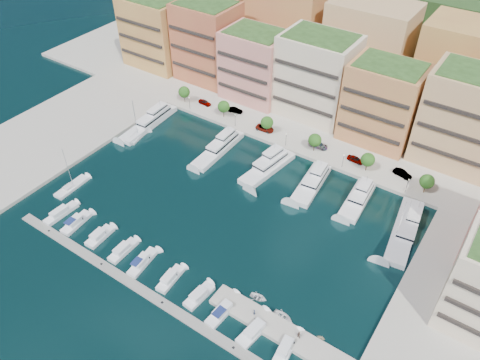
{
  "coord_description": "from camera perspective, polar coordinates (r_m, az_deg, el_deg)",
  "views": [
    {
      "loc": [
        51.43,
        -68.03,
        82.41
      ],
      "look_at": [
        1.07,
        5.86,
        6.0
      ],
      "focal_mm": 35.0,
      "sensor_mm": 36.0,
      "label": 1
    }
  ],
  "objects": [
    {
      "name": "yacht_0",
      "position": [
        150.59,
        -10.82,
        7.1
      ],
      "size": [
        5.84,
        23.44,
        7.3
      ],
      "color": "white",
      "rests_on": "ground"
    },
    {
      "name": "tree_2",
      "position": [
        140.98,
        3.31,
        7.01
      ],
      "size": [
        3.8,
        3.8,
        5.65
      ],
      "color": "#473323",
      "rests_on": "north_quay"
    },
    {
      "name": "backblock_2",
      "position": [
        163.52,
        15.29,
        15.15
      ],
      "size": [
        26.0,
        18.0,
        30.0
      ],
      "primitive_type": "cube",
      "color": "tan",
      "rests_on": "north_quay"
    },
    {
      "name": "hillside",
      "position": [
        202.81,
        17.13,
        14.78
      ],
      "size": [
        240.0,
        40.0,
        58.0
      ],
      "primitive_type": "cube",
      "color": "#1F3415",
      "rests_on": "ground"
    },
    {
      "name": "tree_1",
      "position": [
        148.43,
        -2.01,
        8.93
      ],
      "size": [
        3.8,
        3.8,
        5.65
      ],
      "color": "#473323",
      "rests_on": "north_quay"
    },
    {
      "name": "ground",
      "position": [
        118.6,
        -2.02,
        -3.54
      ],
      "size": [
        400.0,
        400.0,
        0.0
      ],
      "primitive_type": "plane",
      "color": "black",
      "rests_on": "ground"
    },
    {
      "name": "apartment_2",
      "position": [
        156.15,
        1.88,
        13.82
      ],
      "size": [
        20.0,
        15.5,
        22.8
      ],
      "color": "tan",
      "rests_on": "north_quay"
    },
    {
      "name": "apartment_5",
      "position": [
        138.32,
        25.81,
        6.69
      ],
      "size": [
        22.0,
        16.5,
        26.8
      ],
      "color": "tan",
      "rests_on": "north_quay"
    },
    {
      "name": "person_0",
      "position": [
        96.93,
        1.76,
        -15.81
      ],
      "size": [
        0.55,
        0.66,
        1.56
      ],
      "primitive_type": "imported",
      "rotation": [
        0.0,
        0.0,
        1.92
      ],
      "color": "#27344F",
      "rests_on": "finger_pier"
    },
    {
      "name": "cruiser_6",
      "position": [
        100.96,
        -5.03,
        -13.91
      ],
      "size": [
        3.16,
        7.47,
        2.55
      ],
      "color": "white",
      "rests_on": "ground"
    },
    {
      "name": "south_pontoon",
      "position": [
        105.84,
        -13.16,
        -12.18
      ],
      "size": [
        72.0,
        2.2,
        0.35
      ],
      "primitive_type": "cube",
      "color": "gray",
      "rests_on": "ground"
    },
    {
      "name": "finger_pier",
      "position": [
        96.8,
        5.12,
        -18.12
      ],
      "size": [
        32.0,
        5.0,
        2.0
      ],
      "primitive_type": "cube",
      "color": "#9E998E",
      "rests_on": "ground"
    },
    {
      "name": "apartment_1",
      "position": [
        167.78,
        -4.01,
        16.47
      ],
      "size": [
        20.0,
        16.5,
        26.8
      ],
      "color": "#B3673B",
      "rests_on": "north_quay"
    },
    {
      "name": "cruiser_7",
      "position": [
        98.59,
        -2.06,
        -15.64
      ],
      "size": [
        3.19,
        9.17,
        2.66
      ],
      "color": "white",
      "rests_on": "ground"
    },
    {
      "name": "tree_0",
      "position": [
        157.17,
        -6.83,
        10.6
      ],
      "size": [
        3.8,
        3.8,
        5.65
      ],
      "color": "#473323",
      "rests_on": "north_quay"
    },
    {
      "name": "lamppost_2",
      "position": [
        136.63,
        5.65,
        5.18
      ],
      "size": [
        0.3,
        0.3,
        4.2
      ],
      "color": "black",
      "rests_on": "north_quay"
    },
    {
      "name": "cruiser_5",
      "position": [
        104.32,
        -8.5,
        -11.84
      ],
      "size": [
        3.02,
        7.7,
        2.55
      ],
      "color": "white",
      "rests_on": "ground"
    },
    {
      "name": "yacht_3",
      "position": [
        130.05,
        3.54,
        1.78
      ],
      "size": [
        7.51,
        19.78,
        7.3
      ],
      "color": "white",
      "rests_on": "ground"
    },
    {
      "name": "sailboat_0",
      "position": [
        131.99,
        -19.83,
        -0.83
      ],
      "size": [
        3.17,
        10.06,
        13.2
      ],
      "color": "white",
      "rests_on": "ground"
    },
    {
      "name": "backblock_3",
      "position": [
        157.65,
        25.47,
        11.62
      ],
      "size": [
        26.0,
        18.0,
        30.0
      ],
      "primitive_type": "cube",
      "color": "tan",
      "rests_on": "north_quay"
    },
    {
      "name": "apartment_0",
      "position": [
        180.26,
        -10.23,
        17.36
      ],
      "size": [
        22.0,
        16.5,
        24.8
      ],
      "color": "tan",
      "rests_on": "north_quay"
    },
    {
      "name": "tree_3",
      "position": [
        135.01,
        9.11,
        4.82
      ],
      "size": [
        3.8,
        3.8,
        5.65
      ],
      "color": "#473323",
      "rests_on": "north_quay"
    },
    {
      "name": "yacht_4",
      "position": [
        126.08,
        8.81,
        -0.23
      ],
      "size": [
        6.93,
        18.16,
        7.3
      ],
      "color": "white",
      "rests_on": "ground"
    },
    {
      "name": "car_1",
      "position": [
        152.17,
        -0.59,
        8.51
      ],
      "size": [
        4.88,
        2.52,
        1.53
      ],
      "primitive_type": "imported",
      "rotation": [
        0.0,
        0.0,
        1.77
      ],
      "color": "gray",
      "rests_on": "north_quay"
    },
    {
      "name": "apartment_3",
      "position": [
        148.21,
        9.32,
        12.4
      ],
      "size": [
        22.0,
        16.5,
        25.8
      ],
      "color": "beige",
      "rests_on": "north_quay"
    },
    {
      "name": "lamppost_3",
      "position": [
        130.92,
        12.48,
        2.52
      ],
      "size": [
        0.3,
        0.3,
        4.2
      ],
      "color": "black",
      "rests_on": "north_quay"
    },
    {
      "name": "cruiser_9",
      "position": [
        94.62,
        5.62,
        -19.74
      ],
      "size": [
        3.34,
        8.76,
        2.55
      ],
      "color": "white",
      "rests_on": "ground"
    },
    {
      "name": "cruiser_1",
      "position": [
        121.08,
        -19.34,
        -4.92
      ],
      "size": [
        3.44,
        8.52,
        2.66
      ],
      "color": "white",
      "rests_on": "ground"
    },
    {
      "name": "cruiser_2",
      "position": [
        116.05,
        -16.75,
        -6.61
      ],
      "size": [
        3.17,
        7.42,
        2.55
      ],
      "color": "white",
      "rests_on": "ground"
    },
    {
      "name": "car_4",
      "position": [
        134.97,
        13.9,
        2.47
      ],
      "size": [
        4.86,
        2.2,
        1.62
      ],
      "primitive_type": "imported",
      "rotation": [
        0.0,
        0.0,
        1.51
      ],
      "color": "gray",
      "rests_on": "north_quay"
    },
    {
      "name": "backblock_0",
      "position": [
        189.5,
        -2.56,
        19.96
      ],
      "size": [
        26.0,
        18.0,
        30.0
      ],
      "primitive_type": "cube",
      "color": "beige",
      "rests_on": "north_quay"
    },
    {
      "name": "car_0",
      "position": [
        156.7,
        -4.32,
        9.42
      ],
      "size": [
        4.64,
        2.06,
        1.55
      ],
      "primitive_type": "imported",
      "rotation": [
        0.0,
        0.0,
        1.52
      ],
      "color": "gray",
      "rests_on": "north_quay"
    },
    {
      "name": "apartment_4",
      "position": [
        140.58,
        16.96,
        8.98
      ],
      "size": [
        20.0,
        15.5,
        23.8
      ],
      "color": "#B96945",
      "rests_on": "north_quay"
    },
    {
      "name": "west_quay",
      "position": [
        152.52,
        -23.2,
        4.16
      ],
      "size": [
        34.0,
        76.0,
        2.0
      ],
      "primitive_type": "cube",
      "color": "#9E998E",
      "rests_on": "ground"
    },
    {
      "name": "backblock_1",
      "position": [
        174.43,
        5.82,
        17.94
      ],
      "size": [
        26.0,
        18.0,
        30.0
      ],
      "primitive_type": "cube",
      "color": "#B96945",
      "rests_on": "north_quay"
    },
    {
      "name": "car_2",
      "position": [
        143.72,
        3.05,
        6.32
      ],
      "size": [
        5.75,
        2.99,
        1.55
      ],
      "primitive_type": "imported",
      "rotation": [
        0.0,
        0.0,
        1.65
      ],
      "color": "gray",
      "rests_on": "north_quay"
    },
    {
      "name": "tender_3",
      "position": [
        96.71,
        9.84,
        -18.43
      ],
      "size": [
        1.86,
        1.66,
        0.9
      ],
      "primitive_type": "imported",
      "rotation": [
        0.0,
        0.0,
        1.69
      ],
      "color": "beige",
      "rests_on": "ground"
    },
    {
      "name": "lamppost_1",
      "position": [
        144.37,
        -0.59,
        7.53
      ],
      "size": [
        0.3,
        0.3,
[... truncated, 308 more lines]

